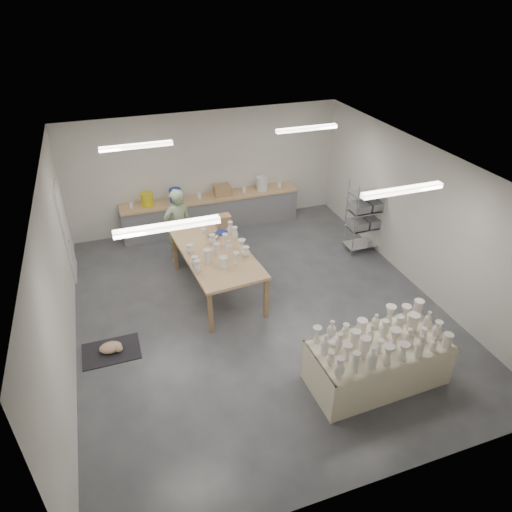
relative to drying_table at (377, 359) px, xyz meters
name	(u,v)px	position (x,y,z in m)	size (l,w,h in m)	color
room	(252,217)	(-1.29, 2.50, 1.60)	(8.00, 8.02, 3.00)	#424449
back_counter	(211,211)	(-1.19, 6.10, 0.03)	(4.60, 0.60, 1.24)	tan
wire_shelf	(366,215)	(2.01, 3.82, 0.47)	(0.88, 0.48, 1.80)	silver
drying_table	(377,359)	(0.00, 0.00, 0.00)	(2.26, 1.13, 1.16)	olive
work_table	(218,251)	(-1.74, 3.36, 0.50)	(1.49, 2.65, 1.27)	tan
rug	(111,351)	(-4.09, 2.12, -0.44)	(1.00, 0.70, 0.02)	black
cat	(112,347)	(-4.07, 2.11, -0.35)	(0.46, 0.38, 0.17)	white
potter	(178,227)	(-2.29, 4.72, 0.46)	(0.66, 0.44, 1.82)	gray
red_stool	(179,246)	(-2.29, 4.99, -0.18)	(0.39, 0.39, 0.30)	#AE182D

